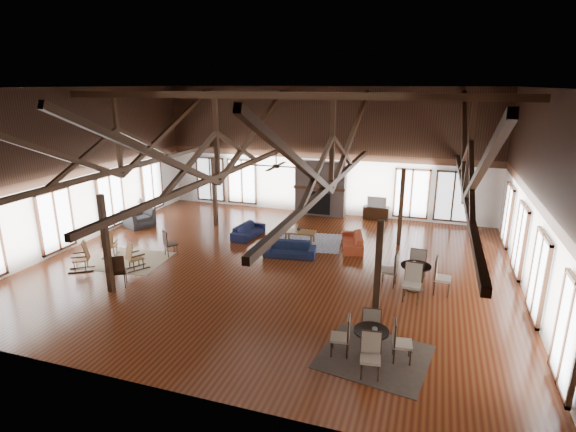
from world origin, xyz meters
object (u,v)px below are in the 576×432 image
(cafe_table_near, at_px, (371,339))
(sofa_orange, at_px, (352,241))
(sofa_navy_front, at_px, (290,249))
(cafe_table_far, at_px, (415,273))
(tv_console, at_px, (376,213))
(sofa_navy_left, at_px, (248,231))
(armchair, at_px, (138,218))
(coffee_table, at_px, (300,233))

(cafe_table_near, bearing_deg, sofa_orange, 103.60)
(sofa_navy_front, xyz_separation_m, sofa_orange, (2.03, 1.59, 0.00))
(cafe_table_far, distance_m, tv_console, 7.53)
(cafe_table_far, bearing_deg, tv_console, 106.56)
(tv_console, bearing_deg, sofa_navy_left, -137.98)
(armchair, bearing_deg, sofa_navy_front, -77.62)
(sofa_navy_left, distance_m, armchair, 5.19)
(cafe_table_near, distance_m, tv_console, 11.33)
(sofa_orange, distance_m, cafe_table_far, 3.92)
(armchair, relative_size, cafe_table_near, 0.62)
(sofa_orange, height_order, cafe_table_near, cafe_table_near)
(cafe_table_near, bearing_deg, sofa_navy_front, 124.40)
(sofa_navy_left, height_order, sofa_orange, sofa_orange)
(sofa_navy_left, bearing_deg, armchair, 99.62)
(sofa_navy_left, relative_size, cafe_table_near, 0.93)
(armchair, distance_m, cafe_table_far, 12.33)
(sofa_navy_front, relative_size, coffee_table, 1.49)
(coffee_table, height_order, cafe_table_far, cafe_table_far)
(sofa_orange, relative_size, tv_console, 1.63)
(cafe_table_far, relative_size, tv_console, 1.84)
(sofa_orange, relative_size, coffee_table, 1.50)
(sofa_navy_front, relative_size, sofa_orange, 1.00)
(sofa_navy_front, height_order, cafe_table_near, cafe_table_near)
(armchair, xyz_separation_m, cafe_table_far, (12.01, -2.76, 0.17))
(armchair, bearing_deg, sofa_orange, -65.97)
(sofa_navy_left, distance_m, sofa_orange, 4.35)
(cafe_table_far, bearing_deg, sofa_navy_left, 156.38)
(sofa_navy_left, height_order, cafe_table_far, cafe_table_far)
(sofa_navy_front, distance_m, cafe_table_near, 6.62)
(coffee_table, xyz_separation_m, tv_console, (2.45, 4.24, -0.13))
(sofa_orange, height_order, tv_console, tv_console)
(coffee_table, distance_m, cafe_table_near, 7.98)
(sofa_navy_front, distance_m, tv_console, 6.25)
(sofa_navy_left, distance_m, cafe_table_near, 9.28)
(coffee_table, bearing_deg, cafe_table_far, -35.46)
(sofa_orange, bearing_deg, tv_console, 162.07)
(sofa_navy_front, relative_size, tv_console, 1.62)
(sofa_navy_left, relative_size, armchair, 1.49)
(armchair, height_order, tv_console, armchair)
(sofa_navy_front, bearing_deg, armchair, 162.07)
(sofa_navy_front, bearing_deg, coffee_table, 85.03)
(sofa_navy_left, xyz_separation_m, tv_console, (4.69, 4.22, 0.03))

